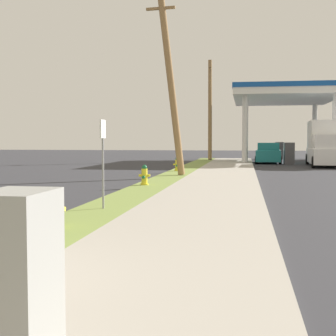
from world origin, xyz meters
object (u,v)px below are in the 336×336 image
Objects in this scene: utility_pole_midground at (171,83)px; fire_hydrant_nearest at (54,210)px; utility_cabinet at (18,288)px; fire_hydrant_third at (177,165)px; fire_hydrant_second at (144,176)px; street_sign_post at (103,145)px; truck_white_at_forecourt at (325,144)px; utility_pole_background at (210,109)px; car_teal_by_near_pump at (268,154)px.

fire_hydrant_nearest is at bearing -90.22° from utility_pole_midground.
utility_pole_midground is at bearing 89.78° from fire_hydrant_nearest.
fire_hydrant_third is at bearing 95.25° from utility_cabinet.
street_sign_post reaches higher than fire_hydrant_second.
utility_cabinet is at bearing -69.82° from fire_hydrant_nearest.
truck_white_at_forecourt is (6.91, 30.70, 0.77)m from utility_cabinet.
utility_pole_midground is at bearing -91.44° from utility_pole_background.
fire_hydrant_nearest is 0.11× the size of truck_white_at_forecourt.
utility_cabinet is (2.08, -13.95, 0.27)m from fire_hydrant_second.
utility_cabinet is 0.20× the size of truck_white_at_forecourt.
car_teal_by_near_pump reaches higher than fire_hydrant_nearest.
car_teal_by_near_pump is at bearing 75.20° from fire_hydrant_second.
street_sign_post is at bearing -90.66° from utility_pole_background.
utility_pole_background is 1.31× the size of truck_white_at_forecourt.
car_teal_by_near_pump reaches higher than fire_hydrant_third.
fire_hydrant_third is 0.09× the size of utility_pole_background.
street_sign_post reaches higher than fire_hydrant_nearest.
utility_cabinet is at bearing -81.53° from fire_hydrant_second.
utility_pole_background is at bearing 87.86° from fire_hydrant_third.
fire_hydrant_second is 0.09× the size of utility_pole_background.
utility_pole_midground is 11.63m from street_sign_post.
fire_hydrant_third is (0.05, 8.15, 0.00)m from fire_hydrant_second.
fire_hydrant_nearest and fire_hydrant_third have the same top height.
street_sign_post is at bearing -100.92° from car_teal_by_near_pump.
utility_pole_background is 6.97m from car_teal_by_near_pump.
fire_hydrant_third is 0.11× the size of truck_white_at_forecourt.
utility_cabinet is 8.13m from street_sign_post.
utility_pole_midground is at bearing -87.70° from fire_hydrant_third.
fire_hydrant_second is (-0.11, 8.61, 0.00)m from fire_hydrant_nearest.
fire_hydrant_third is 13.43m from car_teal_by_near_pump.
car_teal_by_near_pump is at bearing -35.65° from utility_pole_background.
utility_pole_background is 1.86× the size of car_teal_by_near_pump.
car_teal_by_near_pump reaches higher than utility_cabinet.
fire_hydrant_second is 1.00× the size of fire_hydrant_third.
utility_pole_background reaches higher than utility_pole_midground.
street_sign_post reaches higher than utility_cabinet.
fire_hydrant_second and fire_hydrant_third have the same top height.
utility_cabinet is at bearing -84.31° from utility_pole_midground.
car_teal_by_near_pump is 5.22m from truck_white_at_forecourt.
utility_pole_midground is 3.98× the size of street_sign_post.
fire_hydrant_nearest is 8.61m from fire_hydrant_second.
fire_hydrant_second is at bearing -90.33° from fire_hydrant_third.
fire_hydrant_third is 22.20m from utility_cabinet.
utility_pole_midground is 18.67m from utility_pole_background.
truck_white_at_forecourt reaches higher than car_teal_by_near_pump.
fire_hydrant_second is at bearing 90.75° from fire_hydrant_nearest.
car_teal_by_near_pump is at bearing 84.47° from utility_cabinet.
truck_white_at_forecourt is at bearing 61.78° from fire_hydrant_second.
car_teal_by_near_pump is (3.33, 34.42, 0.00)m from utility_cabinet.
fire_hydrant_third is 0.16× the size of car_teal_by_near_pump.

